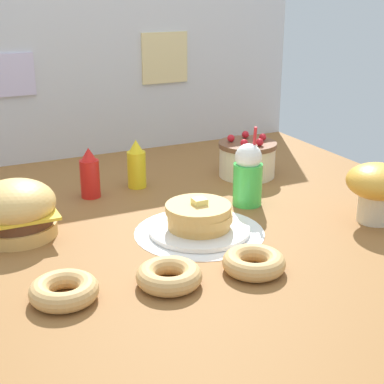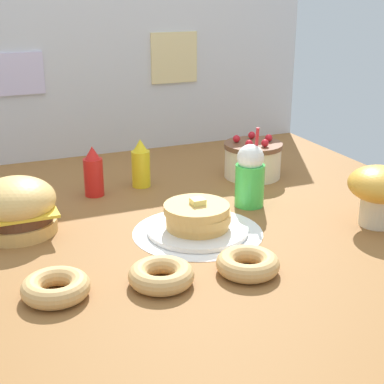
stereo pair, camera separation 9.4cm
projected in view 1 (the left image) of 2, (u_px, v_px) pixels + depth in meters
name	position (u px, v px, depth m)	size (l,w,h in m)	color
ground_plane	(183.00, 230.00, 2.10)	(2.22, 2.13, 0.02)	brown
back_wall	(92.00, 70.00, 2.84)	(2.22, 0.04, 0.85)	silver
doily_mat	(199.00, 232.00, 2.05)	(0.46, 0.46, 0.00)	white
burger	(16.00, 210.00, 2.00)	(0.28, 0.28, 0.20)	#DBA859
pancake_stack	(199.00, 220.00, 2.03)	(0.36, 0.36, 0.13)	white
layer_cake	(247.00, 159.00, 2.62)	(0.26, 0.26, 0.19)	beige
ketchup_bottle	(90.00, 174.00, 2.36)	(0.08, 0.08, 0.21)	red
mustard_bottle	(137.00, 165.00, 2.47)	(0.08, 0.08, 0.21)	yellow
cream_soda_cup	(248.00, 175.00, 2.27)	(0.12, 0.12, 0.32)	green
donut_pink_glaze	(64.00, 290.00, 1.61)	(0.20, 0.20, 0.06)	tan
donut_chocolate	(169.00, 275.00, 1.69)	(0.20, 0.20, 0.06)	tan
donut_vanilla	(254.00, 262.00, 1.77)	(0.20, 0.20, 0.06)	tan
mushroom_stool	(378.00, 187.00, 2.10)	(0.23, 0.23, 0.22)	beige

